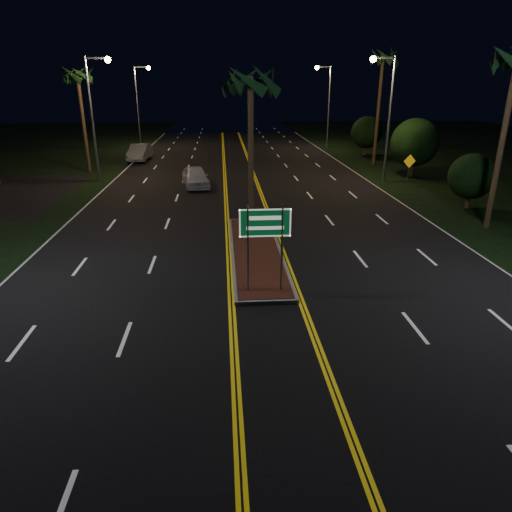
{
  "coord_description": "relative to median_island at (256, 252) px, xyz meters",
  "views": [
    {
      "loc": [
        -1.43,
        -12.21,
        7.22
      ],
      "look_at": [
        -0.4,
        1.71,
        1.9
      ],
      "focal_mm": 32.0,
      "sensor_mm": 36.0,
      "label": 1
    }
  ],
  "objects": [
    {
      "name": "palm_median",
      "position": [
        0.0,
        3.5,
        7.19
      ],
      "size": [
        2.4,
        2.4,
        8.3
      ],
      "color": "#382819",
      "rests_on": "ground"
    },
    {
      "name": "ground",
      "position": [
        0.0,
        -7.0,
        -0.08
      ],
      "size": [
        120.0,
        120.0,
        0.0
      ],
      "primitive_type": "plane",
      "color": "black",
      "rests_on": "ground"
    },
    {
      "name": "palm_right_far",
      "position": [
        12.8,
        23.0,
        9.06
      ],
      "size": [
        2.4,
        2.4,
        10.3
      ],
      "color": "#382819",
      "rests_on": "ground"
    },
    {
      "name": "streetlight_left_far",
      "position": [
        -10.61,
        37.0,
        5.57
      ],
      "size": [
        1.91,
        0.44,
        9.0
      ],
      "color": "gray",
      "rests_on": "ground"
    },
    {
      "name": "car_near",
      "position": [
        -3.4,
        14.37,
        0.77
      ],
      "size": [
        3.04,
        5.45,
        1.72
      ],
      "primitive_type": "imported",
      "rotation": [
        0.0,
        0.0,
        0.17
      ],
      "color": "white",
      "rests_on": "ground"
    },
    {
      "name": "warning_sign",
      "position": [
        12.33,
        13.58,
        1.4
      ],
      "size": [
        0.95,
        0.2,
        2.3
      ],
      "rotation": [
        0.0,
        0.0,
        0.17
      ],
      "color": "gray",
      "rests_on": "ground"
    },
    {
      "name": "shrub_far",
      "position": [
        13.8,
        29.0,
        2.25
      ],
      "size": [
        3.24,
        3.24,
        3.96
      ],
      "color": "#382819",
      "rests_on": "ground"
    },
    {
      "name": "streetlight_right_mid",
      "position": [
        10.61,
        15.0,
        5.57
      ],
      "size": [
        1.91,
        0.44,
        9.0
      ],
      "color": "gray",
      "rests_on": "ground"
    },
    {
      "name": "median_island",
      "position": [
        0.0,
        0.0,
        0.0
      ],
      "size": [
        2.25,
        10.25,
        0.17
      ],
      "color": "gray",
      "rests_on": "ground"
    },
    {
      "name": "streetlight_left_mid",
      "position": [
        -10.61,
        17.0,
        5.57
      ],
      "size": [
        1.91,
        0.44,
        9.0
      ],
      "color": "gray",
      "rests_on": "ground"
    },
    {
      "name": "palm_left_far",
      "position": [
        -12.8,
        21.0,
        7.66
      ],
      "size": [
        2.4,
        2.4,
        8.8
      ],
      "color": "#382819",
      "rests_on": "ground"
    },
    {
      "name": "streetlight_right_far",
      "position": [
        10.61,
        35.0,
        5.57
      ],
      "size": [
        1.91,
        0.44,
        9.0
      ],
      "color": "gray",
      "rests_on": "ground"
    },
    {
      "name": "car_far",
      "position": [
        -9.5,
        27.04,
        0.83
      ],
      "size": [
        2.59,
        5.57,
        1.82
      ],
      "primitive_type": "imported",
      "rotation": [
        0.0,
        0.0,
        -0.05
      ],
      "color": "#999CA1",
      "rests_on": "ground"
    },
    {
      "name": "shrub_mid",
      "position": [
        14.0,
        17.0,
        2.64
      ],
      "size": [
        3.78,
        3.78,
        4.62
      ],
      "color": "#382819",
      "rests_on": "ground"
    },
    {
      "name": "shrub_near",
      "position": [
        13.5,
        7.0,
        1.86
      ],
      "size": [
        2.7,
        2.7,
        3.3
      ],
      "color": "#382819",
      "rests_on": "ground"
    },
    {
      "name": "highway_sign",
      "position": [
        0.0,
        -4.2,
        2.32
      ],
      "size": [
        1.8,
        0.08,
        3.2
      ],
      "color": "gray",
      "rests_on": "ground"
    }
  ]
}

